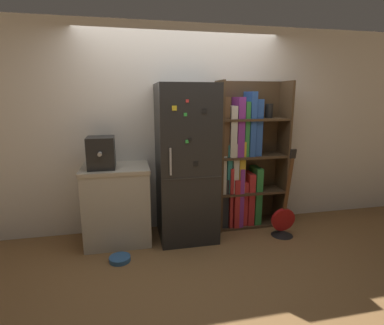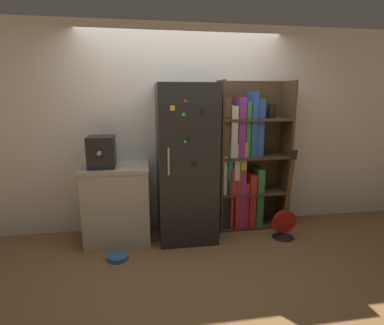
{
  "view_description": "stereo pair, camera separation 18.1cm",
  "coord_description": "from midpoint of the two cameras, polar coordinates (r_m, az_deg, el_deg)",
  "views": [
    {
      "loc": [
        -0.68,
        -3.34,
        1.72
      ],
      "look_at": [
        0.08,
        0.15,
        0.94
      ],
      "focal_mm": 28.0,
      "sensor_mm": 36.0,
      "label": 1
    },
    {
      "loc": [
        -0.5,
        -3.37,
        1.72
      ],
      "look_at": [
        0.08,
        0.15,
        0.94
      ],
      "focal_mm": 28.0,
      "sensor_mm": 36.0,
      "label": 2
    }
  ],
  "objects": [
    {
      "name": "ground_plane",
      "position": [
        3.82,
        -2.09,
        -14.4
      ],
      "size": [
        16.0,
        16.0,
        0.0
      ],
      "primitive_type": "plane",
      "color": "olive"
    },
    {
      "name": "espresso_machine",
      "position": [
        3.54,
        -18.32,
        1.79
      ],
      "size": [
        0.3,
        0.37,
        0.36
      ],
      "color": "black",
      "rests_on": "kitchen_counter"
    },
    {
      "name": "bookshelf",
      "position": [
        3.99,
        8.35,
        -0.03
      ],
      "size": [
        0.93,
        0.36,
        1.92
      ],
      "color": "#4C3823",
      "rests_on": "ground_plane"
    },
    {
      "name": "wall_back",
      "position": [
        3.9,
        -3.48,
        6.19
      ],
      "size": [
        8.0,
        0.05,
        2.6
      ],
      "color": "white",
      "rests_on": "ground_plane"
    },
    {
      "name": "refrigerator",
      "position": [
        3.61,
        -2.53,
        -0.17
      ],
      "size": [
        0.69,
        0.69,
        1.87
      ],
      "color": "black",
      "rests_on": "ground_plane"
    },
    {
      "name": "kitchen_counter",
      "position": [
        3.74,
        -15.41,
        -7.68
      ],
      "size": [
        0.77,
        0.6,
        0.93
      ],
      "color": "#BCB7A8",
      "rests_on": "ground_plane"
    },
    {
      "name": "guitar",
      "position": [
        3.98,
        15.69,
        -11.05
      ],
      "size": [
        0.3,
        0.27,
        1.13
      ],
      "color": "black",
      "rests_on": "ground_plane"
    },
    {
      "name": "pet_bowl",
      "position": [
        3.47,
        -15.11,
        -17.27
      ],
      "size": [
        0.23,
        0.23,
        0.05
      ],
      "color": "#3366A5",
      "rests_on": "ground_plane"
    }
  ]
}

